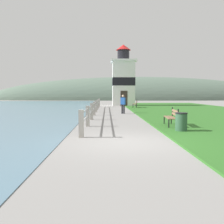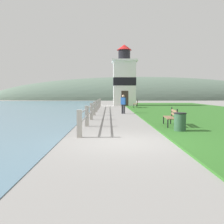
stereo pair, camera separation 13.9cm
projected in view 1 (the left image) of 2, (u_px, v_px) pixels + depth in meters
The scene contains 9 objects.
ground_plane at pixel (125, 142), 8.45m from camera, with size 160.00×160.00×0.00m, color gray.
grass_verge at pixel (200, 112), 22.23m from camera, with size 12.00×41.00×0.06m.
seawall_railing at pixel (95, 106), 20.45m from camera, with size 0.18×22.41×1.05m.
park_bench_near at pixel (172, 116), 12.37m from camera, with size 0.61×1.65×0.94m.
park_bench_midway at pixel (135, 103), 28.37m from camera, with size 0.62×1.66×0.94m.
lighthouse at pixel (123, 80), 33.58m from camera, with size 3.34×3.34×8.18m.
person_strolling at pixel (123, 103), 20.50m from camera, with size 0.43×0.37×1.55m.
trash_bin at pixel (181, 122), 10.68m from camera, with size 0.54×0.54×0.84m.
distant_hillside at pixel (140, 100), 65.77m from camera, with size 80.00×16.00×12.00m.
Camera 1 is at (-0.61, -8.34, 1.66)m, focal length 40.00 mm.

